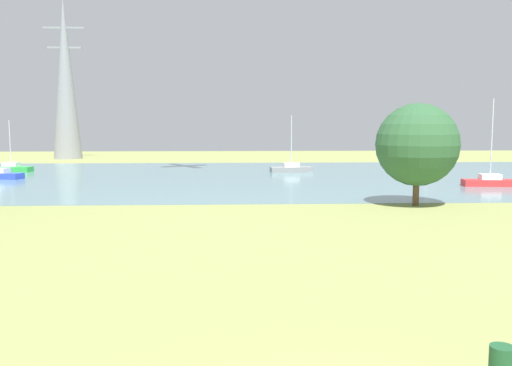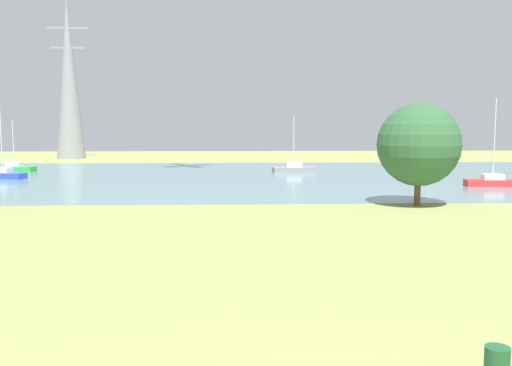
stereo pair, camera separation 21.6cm
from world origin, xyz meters
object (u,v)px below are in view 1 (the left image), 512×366
(sailboat_blue, at_px, (0,174))
(sailboat_gray, at_px, (291,168))
(litter_bin, at_px, (502,363))
(sailboat_red, at_px, (490,181))
(sailboat_green, at_px, (11,168))
(tree_east_near, at_px, (417,145))
(sailboat_orange, at_px, (427,165))
(electricity_pylon, at_px, (65,78))

(sailboat_blue, bearing_deg, sailboat_gray, 11.14)
(litter_bin, xyz_separation_m, sailboat_red, (17.32, 37.71, 0.07))
(litter_bin, xyz_separation_m, sailboat_green, (-31.90, 54.50, 0.05))
(tree_east_near, bearing_deg, sailboat_orange, 69.33)
(sailboat_red, bearing_deg, tree_east_near, -133.17)
(sailboat_red, relative_size, sailboat_orange, 1.11)
(sailboat_blue, height_order, sailboat_green, sailboat_blue)
(sailboat_red, distance_m, sailboat_blue, 48.02)
(litter_bin, height_order, sailboat_red, sailboat_red)
(sailboat_gray, xyz_separation_m, sailboat_green, (-32.63, 2.09, -0.01))
(sailboat_red, relative_size, sailboat_green, 1.32)
(sailboat_green, bearing_deg, sailboat_gray, -3.66)
(sailboat_blue, relative_size, electricity_pylon, 0.31)
(sailboat_gray, xyz_separation_m, sailboat_orange, (17.40, 4.20, 0.01))
(electricity_pylon, bearing_deg, sailboat_blue, -86.21)
(sailboat_gray, bearing_deg, sailboat_blue, -168.86)
(sailboat_green, relative_size, tree_east_near, 0.84)
(sailboat_red, xyz_separation_m, electricity_pylon, (-49.33, 40.22, 12.19))
(sailboat_blue, height_order, sailboat_orange, sailboat_blue)
(sailboat_gray, bearing_deg, litter_bin, -90.81)
(sailboat_gray, relative_size, sailboat_blue, 0.82)
(sailboat_green, height_order, tree_east_near, tree_east_near)
(sailboat_gray, distance_m, sailboat_orange, 17.90)
(sailboat_red, xyz_separation_m, tree_east_near, (-10.56, -11.26, 3.78))
(sailboat_red, distance_m, tree_east_near, 15.90)
(litter_bin, bearing_deg, electricity_pylon, 112.33)
(sailboat_gray, height_order, sailboat_green, sailboat_gray)
(sailboat_red, height_order, sailboat_green, sailboat_red)
(sailboat_red, bearing_deg, sailboat_orange, 87.53)
(litter_bin, height_order, sailboat_blue, sailboat_blue)
(sailboat_gray, height_order, sailboat_orange, sailboat_orange)
(sailboat_blue, distance_m, sailboat_green, 8.36)
(sailboat_blue, height_order, tree_east_near, sailboat_blue)
(sailboat_blue, xyz_separation_m, sailboat_orange, (48.05, 10.24, -0.01))
(sailboat_red, bearing_deg, sailboat_green, 161.16)
(sailboat_red, distance_m, sailboat_green, 52.00)
(sailboat_gray, height_order, sailboat_red, sailboat_red)
(sailboat_gray, distance_m, sailboat_green, 32.70)
(sailboat_orange, relative_size, tree_east_near, 1.00)
(sailboat_blue, distance_m, tree_east_near, 41.91)
(sailboat_green, height_order, electricity_pylon, electricity_pylon)
(sailboat_red, height_order, tree_east_near, sailboat_red)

